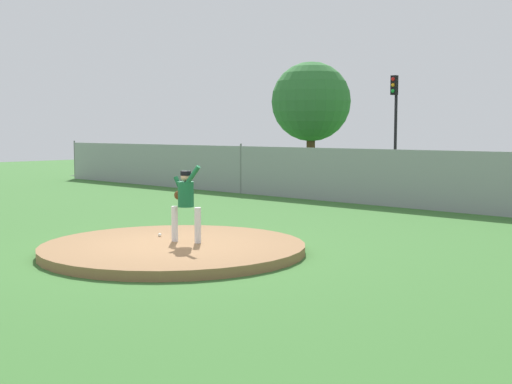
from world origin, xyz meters
TOP-DOWN VIEW (x-y plane):
  - ground_plane at (0.00, 6.00)m, footprint 80.00×80.00m
  - asphalt_strip at (0.00, 14.50)m, footprint 44.00×7.00m
  - pitchers_mound at (0.00, 0.00)m, footprint 5.25×5.25m
  - pitcher_youth at (0.04, 0.29)m, footprint 0.78×0.32m
  - baseball at (-0.90, 0.37)m, footprint 0.07×0.07m
  - chainlink_fence at (0.00, 10.00)m, footprint 39.63×0.07m
  - traffic_light_near at (-6.52, 18.89)m, footprint 0.28×0.46m
  - tree_bushy_near at (-15.33, 23.70)m, footprint 4.83×4.83m

SIDE VIEW (x-z plane):
  - ground_plane at x=0.00m, z-range 0.00..0.00m
  - asphalt_strip at x=0.00m, z-range 0.00..0.01m
  - pitchers_mound at x=0.00m, z-range 0.00..0.18m
  - baseball at x=-0.90m, z-range 0.18..0.26m
  - chainlink_fence at x=0.00m, z-range -0.05..1.89m
  - pitcher_youth at x=0.04m, z-range 0.29..1.85m
  - traffic_light_near at x=-6.52m, z-range 0.91..5.91m
  - tree_bushy_near at x=-15.33m, z-range 0.88..7.51m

